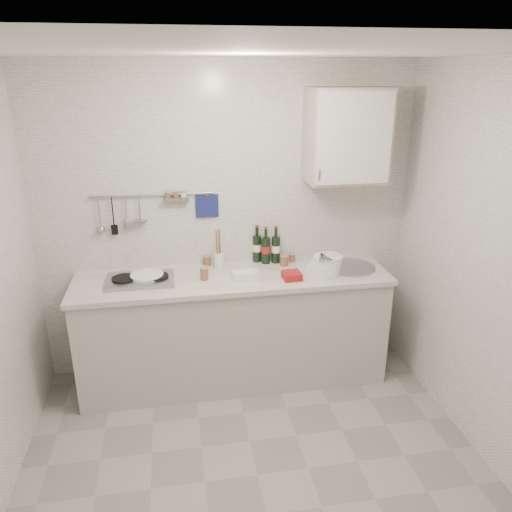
{
  "coord_description": "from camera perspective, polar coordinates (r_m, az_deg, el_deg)",
  "views": [
    {
      "loc": [
        -0.43,
        -2.44,
        2.42
      ],
      "look_at": [
        0.15,
        0.9,
        1.15
      ],
      "focal_mm": 35.0,
      "sensor_mm": 36.0,
      "label": 1
    }
  ],
  "objects": [
    {
      "name": "floor",
      "position": [
        3.47,
        0.16,
        -23.73
      ],
      "size": [
        3.0,
        3.0,
        0.0
      ],
      "primitive_type": "plane",
      "color": "slate",
      "rests_on": "ground"
    },
    {
      "name": "ceiling",
      "position": [
        2.48,
        0.22,
        22.39
      ],
      "size": [
        3.0,
        3.0,
        0.0
      ],
      "primitive_type": "plane",
      "rotation": [
        3.14,
        0.0,
        0.0
      ],
      "color": "silver",
      "rests_on": "back_wall"
    },
    {
      "name": "back_wall",
      "position": [
        4.04,
        -3.29,
        3.69
      ],
      "size": [
        3.0,
        0.02,
        2.5
      ],
      "primitive_type": "cube",
      "color": "silver",
      "rests_on": "floor"
    },
    {
      "name": "wall_right",
      "position": [
        3.33,
        26.55,
        -2.31
      ],
      "size": [
        0.02,
        2.8,
        2.5
      ],
      "primitive_type": "cube",
      "color": "silver",
      "rests_on": "floor"
    },
    {
      "name": "counter",
      "position": [
        4.09,
        -2.47,
        -8.54
      ],
      "size": [
        2.44,
        0.64,
        0.96
      ],
      "color": "#AFAAA2",
      "rests_on": "floor"
    },
    {
      "name": "wall_rail",
      "position": [
        3.94,
        -11.96,
        5.49
      ],
      "size": [
        0.98,
        0.09,
        0.34
      ],
      "color": "#93969B",
      "rests_on": "back_wall"
    },
    {
      "name": "wall_cabinet",
      "position": [
        3.93,
        10.35,
        13.36
      ],
      "size": [
        0.6,
        0.38,
        0.7
      ],
      "color": "#AFAAA2",
      "rests_on": "back_wall"
    },
    {
      "name": "plate_stack_hob",
      "position": [
        3.86,
        -12.47,
        -2.41
      ],
      "size": [
        0.28,
        0.27,
        0.05
      ],
      "rotation": [
        0.0,
        0.0,
        -0.06
      ],
      "color": "#4C6CAE",
      "rests_on": "counter"
    },
    {
      "name": "plate_stack_sink",
      "position": [
        3.95,
        7.94,
        -1.03
      ],
      "size": [
        0.3,
        0.29,
        0.14
      ],
      "rotation": [
        0.0,
        0.0,
        -0.07
      ],
      "color": "white",
      "rests_on": "counter"
    },
    {
      "name": "wine_bottles",
      "position": [
        4.08,
        1.17,
        1.33
      ],
      "size": [
        0.22,
        0.13,
        0.31
      ],
      "rotation": [
        0.0,
        0.0,
        -0.35
      ],
      "color": "black",
      "rests_on": "counter"
    },
    {
      "name": "butter_dish",
      "position": [
        3.8,
        -1.16,
        -2.2
      ],
      "size": [
        0.21,
        0.11,
        0.06
      ],
      "primitive_type": "cube",
      "rotation": [
        0.0,
        0.0,
        0.05
      ],
      "color": "white",
      "rests_on": "counter"
    },
    {
      "name": "strawberry_punnet",
      "position": [
        3.81,
        4.11,
        -2.26
      ],
      "size": [
        0.14,
        0.14,
        0.06
      ],
      "primitive_type": "cube",
      "rotation": [
        0.0,
        0.0,
        0.07
      ],
      "color": "red",
      "rests_on": "counter"
    },
    {
      "name": "utensil_crock",
      "position": [
        4.0,
        -4.28,
        -0.31
      ],
      "size": [
        0.08,
        0.08,
        0.33
      ],
      "rotation": [
        0.0,
        0.0,
        -0.22
      ],
      "color": "white",
      "rests_on": "counter"
    },
    {
      "name": "jar_a",
      "position": [
        4.07,
        -5.59,
        -0.48
      ],
      "size": [
        0.06,
        0.06,
        0.09
      ],
      "rotation": [
        0.0,
        0.0,
        0.0
      ],
      "color": "brown",
      "rests_on": "counter"
    },
    {
      "name": "jar_b",
      "position": [
        4.15,
        4.12,
        -0.14
      ],
      "size": [
        0.06,
        0.06,
        0.07
      ],
      "rotation": [
        0.0,
        0.0,
        -0.2
      ],
      "color": "brown",
      "rests_on": "counter"
    },
    {
      "name": "jar_c",
      "position": [
        4.06,
        3.24,
        -0.48
      ],
      "size": [
        0.07,
        0.07,
        0.09
      ],
      "rotation": [
        0.0,
        0.0,
        -0.12
      ],
      "color": "brown",
      "rests_on": "counter"
    },
    {
      "name": "jar_d",
      "position": [
        3.8,
        -5.94,
        -1.96
      ],
      "size": [
        0.06,
        0.06,
        0.1
      ],
      "rotation": [
        0.0,
        0.0,
        0.18
      ],
      "color": "brown",
      "rests_on": "counter"
    }
  ]
}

